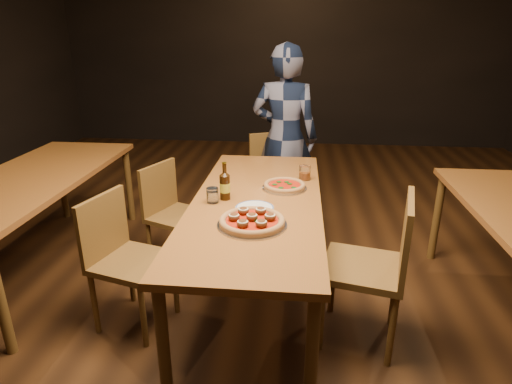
# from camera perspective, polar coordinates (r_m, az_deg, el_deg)

# --- Properties ---
(ground) EXTENTS (9.00, 9.00, 0.00)m
(ground) POSITION_cam_1_polar(r_m,az_deg,el_deg) (3.04, 0.10, -14.28)
(ground) COLOR black
(room_shell) EXTENTS (9.00, 9.00, 9.00)m
(room_shell) POSITION_cam_1_polar(r_m,az_deg,el_deg) (2.50, 0.13, 23.30)
(room_shell) COLOR black
(room_shell) RESTS_ON ground
(table_main) EXTENTS (0.80, 2.00, 0.75)m
(table_main) POSITION_cam_1_polar(r_m,az_deg,el_deg) (2.71, 0.11, -2.43)
(table_main) COLOR brown
(table_main) RESTS_ON ground
(table_left) EXTENTS (0.80, 2.00, 0.75)m
(table_left) POSITION_cam_1_polar(r_m,az_deg,el_deg) (3.56, -27.75, 0.81)
(table_left) COLOR brown
(table_left) RESTS_ON ground
(chair_main_nw) EXTENTS (0.50, 0.50, 0.87)m
(chair_main_nw) POSITION_cam_1_polar(r_m,az_deg,el_deg) (2.72, -16.13, -8.85)
(chair_main_nw) COLOR #583517
(chair_main_nw) RESTS_ON ground
(chair_main_sw) EXTENTS (0.52, 0.52, 0.84)m
(chair_main_sw) POSITION_cam_1_polar(r_m,az_deg,el_deg) (3.32, -10.20, -3.11)
(chair_main_sw) COLOR #583517
(chair_main_sw) RESTS_ON ground
(chair_main_e) EXTENTS (0.54, 0.54, 0.96)m
(chair_main_e) POSITION_cam_1_polar(r_m,az_deg,el_deg) (2.55, 14.09, -9.60)
(chair_main_e) COLOR #583517
(chair_main_e) RESTS_ON ground
(chair_end) EXTENTS (0.56, 0.56, 0.90)m
(chair_end) POSITION_cam_1_polar(r_m,az_deg,el_deg) (3.93, 2.95, 1.46)
(chair_end) COLOR #583517
(chair_end) RESTS_ON ground
(pizza_meatball) EXTENTS (0.38, 0.38, 0.07)m
(pizza_meatball) POSITION_cam_1_polar(r_m,az_deg,el_deg) (2.33, -0.53, -3.85)
(pizza_meatball) COLOR #B7B7BF
(pizza_meatball) RESTS_ON table_main
(pizza_margherita) EXTENTS (0.30, 0.30, 0.04)m
(pizza_margherita) POSITION_cam_1_polar(r_m,az_deg,el_deg) (2.88, 3.82, 0.85)
(pizza_margherita) COLOR #B7B7BF
(pizza_margherita) RESTS_ON table_main
(plate_stack) EXTENTS (0.23, 0.23, 0.02)m
(plate_stack) POSITION_cam_1_polar(r_m,az_deg,el_deg) (2.51, -0.19, -2.29)
(plate_stack) COLOR white
(plate_stack) RESTS_ON table_main
(beer_bottle) EXTENTS (0.07, 0.07, 0.23)m
(beer_bottle) POSITION_cam_1_polar(r_m,az_deg,el_deg) (2.67, -4.17, 0.74)
(beer_bottle) COLOR black
(beer_bottle) RESTS_ON table_main
(water_glass) EXTENTS (0.07, 0.07, 0.09)m
(water_glass) POSITION_cam_1_polar(r_m,az_deg,el_deg) (2.64, -5.82, -0.43)
(water_glass) COLOR white
(water_glass) RESTS_ON table_main
(amber_glass) EXTENTS (0.08, 0.08, 0.10)m
(amber_glass) POSITION_cam_1_polar(r_m,az_deg,el_deg) (3.05, 6.52, 2.57)
(amber_glass) COLOR #AF5113
(amber_glass) RESTS_ON table_main
(diner) EXTENTS (0.65, 0.48, 1.66)m
(diner) POSITION_cam_1_polar(r_m,az_deg,el_deg) (3.93, 3.83, 7.22)
(diner) COLOR black
(diner) RESTS_ON ground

